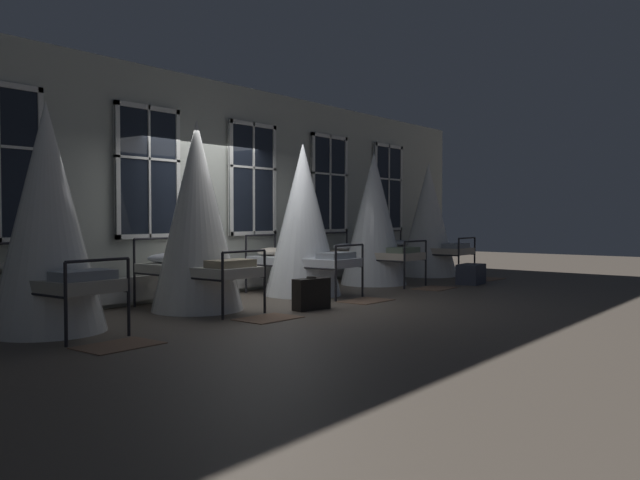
% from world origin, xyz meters
% --- Properties ---
extents(ground, '(31.64, 31.64, 0.00)m').
position_xyz_m(ground, '(0.00, 0.00, 0.00)').
color(ground, brown).
extents(back_wall_with_windows, '(16.82, 0.10, 3.56)m').
position_xyz_m(back_wall_with_windows, '(0.00, 1.22, 1.78)').
color(back_wall_with_windows, '#B2B7AD').
rests_on(back_wall_with_windows, ground).
extents(window_bank, '(12.43, 0.10, 2.89)m').
position_xyz_m(window_bank, '(-0.00, 1.10, 1.11)').
color(window_bank, black).
rests_on(window_bank, ground).
extents(cot_second, '(1.28, 1.92, 2.61)m').
position_xyz_m(cot_second, '(-3.37, 0.03, 1.27)').
color(cot_second, black).
rests_on(cot_second, ground).
extents(cot_third, '(1.28, 1.92, 2.66)m').
position_xyz_m(cot_third, '(-1.14, 0.04, 1.29)').
color(cot_third, black).
rests_on(cot_third, ground).
extents(cot_fourth, '(1.28, 1.92, 2.54)m').
position_xyz_m(cot_fourth, '(1.15, 0.00, 1.23)').
color(cot_fourth, black).
rests_on(cot_fourth, ground).
extents(cot_fifth, '(1.28, 1.92, 2.56)m').
position_xyz_m(cot_fifth, '(3.37, 0.04, 1.24)').
color(cot_fifth, black).
rests_on(cot_fifth, ground).
extents(cot_sixth, '(1.28, 1.91, 2.49)m').
position_xyz_m(cot_sixth, '(5.63, 0.08, 1.20)').
color(cot_sixth, black).
rests_on(cot_sixth, ground).
extents(rug_second, '(0.80, 0.57, 0.01)m').
position_xyz_m(rug_second, '(-3.38, -1.28, 0.01)').
color(rug_second, brown).
rests_on(rug_second, ground).
extents(rug_third, '(0.82, 0.59, 0.01)m').
position_xyz_m(rug_third, '(-1.13, -1.28, 0.01)').
color(rug_third, brown).
rests_on(rug_third, ground).
extents(rug_fourth, '(0.82, 0.60, 0.01)m').
position_xyz_m(rug_fourth, '(1.13, -1.28, 0.01)').
color(rug_fourth, brown).
rests_on(rug_fourth, ground).
extents(rug_fifth, '(0.81, 0.58, 0.01)m').
position_xyz_m(rug_fifth, '(3.38, -1.28, 0.01)').
color(rug_fifth, brown).
rests_on(rug_fifth, ground).
extents(rug_sixth, '(0.82, 0.58, 0.01)m').
position_xyz_m(rug_sixth, '(5.63, -1.28, 0.01)').
color(rug_sixth, brown).
rests_on(rug_sixth, ground).
extents(suitcase_dark, '(0.59, 0.30, 0.47)m').
position_xyz_m(suitcase_dark, '(-0.14, -1.20, 0.22)').
color(suitcase_dark, black).
rests_on(suitcase_dark, ground).
extents(travel_trunk, '(0.68, 0.47, 0.39)m').
position_xyz_m(travel_trunk, '(4.51, -1.47, 0.19)').
color(travel_trunk, '#2D3342').
rests_on(travel_trunk, ground).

